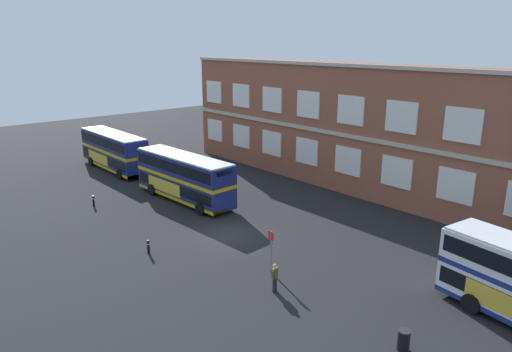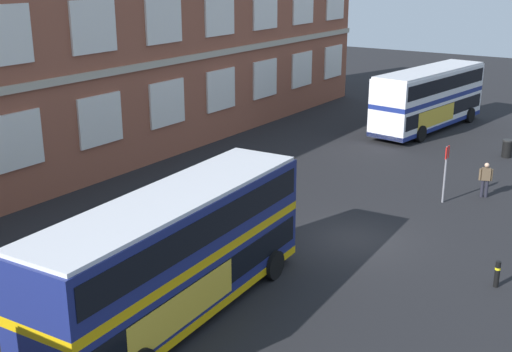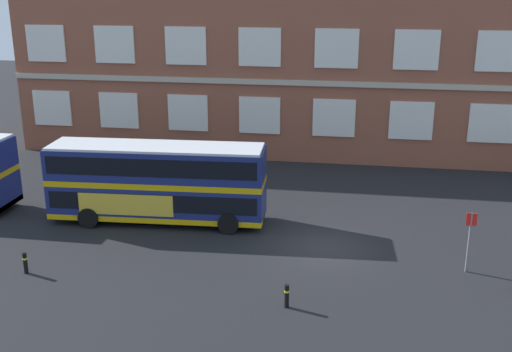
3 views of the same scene
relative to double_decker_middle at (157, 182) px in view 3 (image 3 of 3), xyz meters
The scene contains 6 objects.
ground_plane 8.95m from the double_decker_middle, ahead, with size 120.00×120.00×0.00m, color black.
brick_terminal_building 19.70m from the double_decker_middle, 55.79° to the left, with size 50.22×8.19×11.71m.
double_decker_middle is the anchor object (origin of this frame).
bus_stand_flag 15.29m from the double_decker_middle, 13.17° to the right, with size 0.44×0.10×2.70m.
safety_bollard_west 11.02m from the double_decker_middle, 45.63° to the right, with size 0.19×0.19×0.95m.
safety_bollard_east 7.89m from the double_decker_middle, 119.04° to the right, with size 0.19×0.19×0.95m.
Camera 3 is at (1.27, -26.99, 12.07)m, focal length 43.65 mm.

